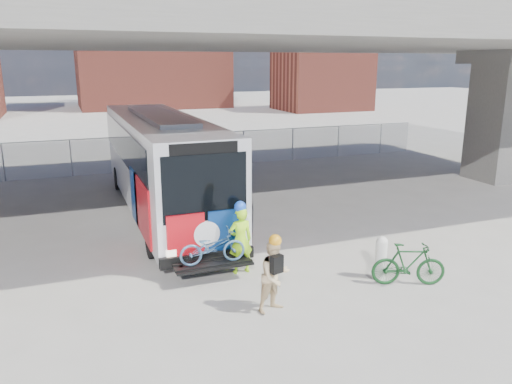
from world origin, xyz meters
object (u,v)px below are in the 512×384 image
cyclist_hivis (240,239)px  cyclist_tan (275,275)px  bike_parked (409,264)px  bollard (381,256)px  bus (161,157)px

cyclist_hivis → cyclist_tan: bearing=88.0°
cyclist_tan → bike_parked: 3.67m
cyclist_tan → bike_parked: (3.65, 0.01, -0.30)m
bike_parked → cyclist_hivis: bearing=80.7°
cyclist_hivis → bollard: bearing=150.9°
bollard → cyclist_tan: size_ratio=0.63×
cyclist_hivis → bike_parked: cyclist_hivis is taller
bollard → cyclist_hivis: size_ratio=0.57×
bus → cyclist_hivis: size_ratio=6.52×
bollard → cyclist_hivis: bearing=153.0°
cyclist_tan → bollard: bearing=-6.1°
cyclist_hivis → bus: bearing=-84.6°
bus → cyclist_tan: bus is taller
bus → bollard: bearing=-62.8°
bollard → bike_parked: bollard is taller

